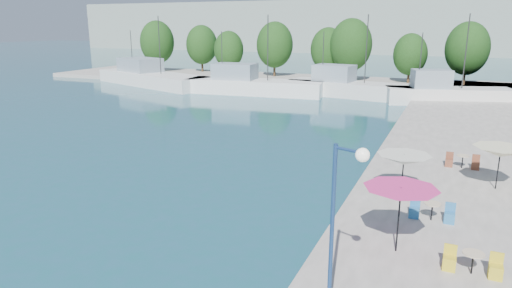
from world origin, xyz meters
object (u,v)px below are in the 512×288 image
at_px(trawler_02, 251,85).
at_px(trawler_04, 445,94).
at_px(trawler_03, 348,88).
at_px(street_lamp, 343,201).
at_px(trawler_01, 151,78).
at_px(umbrella_pink, 401,194).
at_px(umbrella_cream, 500,152).
at_px(umbrella_white, 404,160).

distance_m(trawler_02, trawler_04, 23.16).
bearing_deg(trawler_03, trawler_02, -158.17).
xyz_separation_m(trawler_02, trawler_03, (11.98, 2.66, 0.00)).
relative_size(trawler_03, street_lamp, 3.25).
xyz_separation_m(trawler_02, street_lamp, (21.50, -42.04, 3.02)).
distance_m(trawler_01, street_lamp, 58.81).
relative_size(trawler_02, trawler_04, 1.30).
bearing_deg(trawler_03, street_lamp, -68.65).
distance_m(trawler_01, umbrella_pink, 56.11).
relative_size(trawler_02, umbrella_cream, 6.91).
height_order(umbrella_white, umbrella_cream, umbrella_cream).
bearing_deg(umbrella_cream, umbrella_white, -145.45).
bearing_deg(trawler_01, umbrella_cream, -15.13).
height_order(trawler_04, umbrella_pink, trawler_04).
bearing_deg(umbrella_cream, street_lamp, -109.88).
relative_size(trawler_02, umbrella_white, 7.06).
height_order(trawler_01, umbrella_pink, trawler_01).
bearing_deg(trawler_04, street_lamp, -109.16).
bearing_deg(street_lamp, trawler_04, 107.51).
relative_size(trawler_02, trawler_03, 1.10).
bearing_deg(street_lamp, trawler_03, 121.65).
bearing_deg(umbrella_white, umbrella_pink, -85.33).
bearing_deg(trawler_04, trawler_02, 166.76).
height_order(trawler_02, umbrella_pink, trawler_02).
distance_m(umbrella_pink, street_lamp, 4.90).
xyz_separation_m(trawler_02, umbrella_white, (22.07, -31.61, 1.37)).
distance_m(trawler_04, umbrella_pink, 39.01).
xyz_separation_m(trawler_02, umbrella_pink, (22.55, -37.43, 1.73)).
bearing_deg(umbrella_cream, trawler_01, 144.64).
xyz_separation_m(trawler_02, umbrella_cream, (26.34, -28.67, 1.46)).
relative_size(trawler_04, umbrella_pink, 5.18).
bearing_deg(street_lamp, umbrella_cream, 89.75).
height_order(trawler_02, umbrella_white, trawler_02).
xyz_separation_m(trawler_01, trawler_04, (40.26, -0.64, 0.00)).
bearing_deg(trawler_03, trawler_01, -169.74).
relative_size(trawler_02, umbrella_pink, 6.73).
xyz_separation_m(umbrella_pink, street_lamp, (-1.04, -4.61, 1.28)).
xyz_separation_m(trawler_04, umbrella_pink, (-0.57, -38.97, 1.73)).
height_order(trawler_03, umbrella_white, trawler_03).
relative_size(umbrella_pink, street_lamp, 0.53).
relative_size(trawler_01, umbrella_cream, 8.34).
height_order(trawler_02, trawler_03, same).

